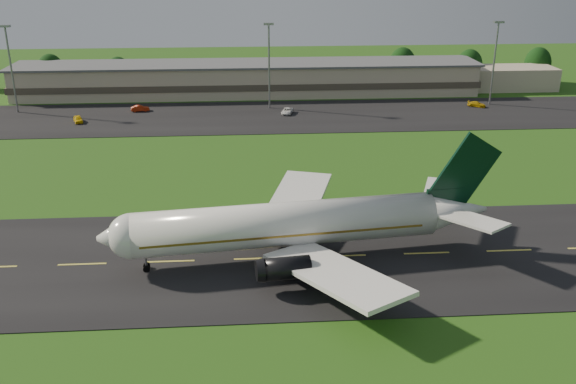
{
  "coord_description": "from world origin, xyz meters",
  "views": [
    {
      "loc": [
        -1.22,
        -73.28,
        37.74
      ],
      "look_at": [
        4.48,
        8.0,
        6.0
      ],
      "focal_mm": 40.0,
      "sensor_mm": 36.0,
      "label": 1
    }
  ],
  "objects": [
    {
      "name": "ground",
      "position": [
        0.0,
        0.0,
        0.0
      ],
      "size": [
        360.0,
        360.0,
        0.0
      ],
      "primitive_type": "plane",
      "color": "#224B12",
      "rests_on": "ground"
    },
    {
      "name": "apron",
      "position": [
        0.0,
        72.0,
        0.05
      ],
      "size": [
        260.0,
        30.0,
        0.1
      ],
      "primitive_type": "cube",
      "color": "black",
      "rests_on": "ground"
    },
    {
      "name": "taxiway",
      "position": [
        0.0,
        0.0,
        0.05
      ],
      "size": [
        220.0,
        30.0,
        0.1
      ],
      "primitive_type": "cube",
      "color": "black",
      "rests_on": "ground"
    },
    {
      "name": "light_mast_east",
      "position": [
        60.0,
        80.0,
        12.74
      ],
      "size": [
        2.4,
        1.2,
        20.35
      ],
      "color": "gray",
      "rests_on": "ground"
    },
    {
      "name": "airliner",
      "position": [
        4.52,
        0.1,
        4.66
      ],
      "size": [
        51.21,
        41.9,
        15.57
      ],
      "rotation": [
        0.0,
        0.0,
        0.12
      ],
      "color": "white",
      "rests_on": "ground"
    },
    {
      "name": "service_vehicle_a",
      "position": [
        -38.45,
        69.45,
        0.84
      ],
      "size": [
        3.16,
        4.71,
        1.49
      ],
      "primitive_type": "imported",
      "rotation": [
        0.0,
        0.0,
        0.35
      ],
      "color": "yellow",
      "rests_on": "apron"
    },
    {
      "name": "service_vehicle_b",
      "position": [
        -26.02,
        78.78,
        0.82
      ],
      "size": [
        4.55,
        2.3,
        1.43
      ],
      "primitive_type": "imported",
      "rotation": [
        0.0,
        0.0,
        1.76
      ],
      "color": "#A8250B",
      "rests_on": "apron"
    },
    {
      "name": "tree_line",
      "position": [
        33.25,
        105.98,
        5.12
      ],
      "size": [
        195.47,
        10.17,
        10.23
      ],
      "color": "black",
      "rests_on": "ground"
    },
    {
      "name": "light_mast_west",
      "position": [
        -55.0,
        80.0,
        12.74
      ],
      "size": [
        2.4,
        1.2,
        20.35
      ],
      "color": "gray",
      "rests_on": "ground"
    },
    {
      "name": "service_vehicle_d",
      "position": [
        55.88,
        77.53,
        0.74
      ],
      "size": [
        4.7,
        3.83,
        1.28
      ],
      "primitive_type": "imported",
      "rotation": [
        0.0,
        0.0,
        1.02
      ],
      "color": "gold",
      "rests_on": "apron"
    },
    {
      "name": "service_vehicle_c",
      "position": [
        8.93,
        73.93,
        0.77
      ],
      "size": [
        3.38,
        5.21,
        1.34
      ],
      "primitive_type": "imported",
      "rotation": [
        0.0,
        0.0,
        -0.26
      ],
      "color": "white",
      "rests_on": "apron"
    },
    {
      "name": "light_mast_centre",
      "position": [
        5.0,
        80.0,
        12.74
      ],
      "size": [
        2.4,
        1.2,
        20.35
      ],
      "color": "gray",
      "rests_on": "ground"
    },
    {
      "name": "terminal",
      "position": [
        6.4,
        96.18,
        3.99
      ],
      "size": [
        145.0,
        16.0,
        8.4
      ],
      "color": "tan",
      "rests_on": "ground"
    }
  ]
}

